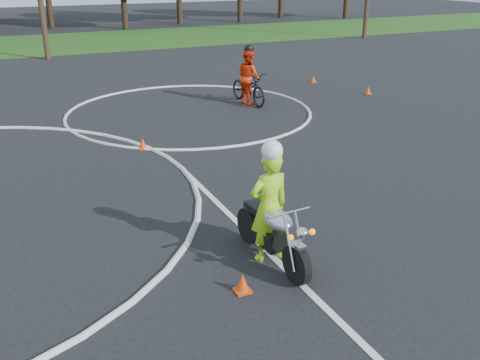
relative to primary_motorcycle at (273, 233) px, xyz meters
name	(u,v)px	position (x,y,z in m)	size (l,w,h in m)	color
course_markings	(8,175)	(-3.75, 6.05, -0.54)	(19.05, 19.05, 0.12)	silver
primary_motorcycle	(273,233)	(0.00, 0.00, 0.00)	(0.75, 2.14, 1.13)	black
rider_primary_grp	(269,203)	(-0.01, 0.14, 0.46)	(0.72, 0.49, 2.09)	#9EE518
rider_second_grp	(249,83)	(4.39, 9.94, 0.17)	(0.93, 2.18, 2.05)	black
traffic_cones	(183,159)	(0.23, 5.04, -0.41)	(17.39, 15.14, 0.30)	#E2420B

